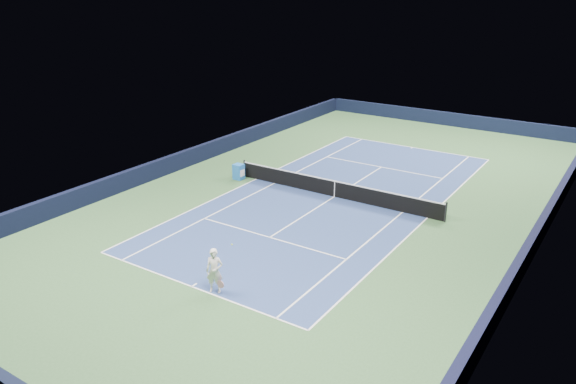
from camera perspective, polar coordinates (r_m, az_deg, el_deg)
The scene contains 19 objects.
ground at distance 31.94m, azimuth 4.74°, elevation -0.49°, with size 40.00×40.00×0.00m, color #32572F.
wall_far at distance 49.41m, azimuth 15.99°, elevation 7.15°, with size 22.00×0.35×1.10m, color black.
wall_right at distance 28.65m, azimuth 24.14°, elevation -3.75°, with size 0.35×40.00×1.10m, color black.
wall_left at distance 37.80m, azimuth -9.79°, elevation 3.57°, with size 0.35×40.00×1.10m, color black.
court_surface at distance 31.94m, azimuth 4.74°, elevation -0.48°, with size 10.97×23.77×0.01m, color navy.
baseline_far at distance 42.25m, azimuth 12.55°, elevation 4.45°, with size 10.97×0.08×0.00m, color white.
baseline_near at distance 23.18m, azimuth -9.76°, elevation -9.45°, with size 10.97×0.08×0.00m, color white.
sideline_doubles_right at distance 29.93m, azimuth 13.98°, elevation -2.56°, with size 0.08×23.77×0.00m, color white.
sideline_doubles_left at distance 34.70m, azimuth -3.22°, elevation 1.33°, with size 0.08×23.77×0.00m, color white.
sideline_singles_right at distance 30.35m, azimuth 11.56°, elevation -2.02°, with size 0.08×23.77×0.00m, color white.
sideline_singles_left at distance 33.95m, azimuth -1.36°, elevation 0.91°, with size 0.08×23.77×0.00m, color white.
service_line_far at distance 37.37m, azimuth 9.47°, elevation 2.52°, with size 8.23×0.08×0.00m, color white.
service_line_near at distance 26.93m, azimuth -1.86°, elevation -4.62°, with size 8.23×0.08×0.00m, color white.
center_service_line at distance 31.94m, azimuth 4.74°, elevation -0.47°, with size 0.08×12.80×0.00m, color white.
center_mark_far at distance 42.11m, azimuth 12.47°, elevation 4.40°, with size 0.08×0.30×0.00m, color white.
center_mark_near at distance 23.28m, azimuth -9.51°, elevation -9.30°, with size 0.08×0.30×0.00m, color white.
tennis_net at distance 31.76m, azimuth 4.76°, elevation 0.36°, with size 12.90×0.10×1.07m.
sponsor_cube at distance 34.63m, azimuth -5.03°, elevation 2.07°, with size 0.60×0.55×0.96m.
tennis_player at distance 22.26m, azimuth -7.46°, elevation -7.96°, with size 0.88×1.38×1.85m.
Camera 1 is at (14.04, -26.24, 11.59)m, focal length 35.00 mm.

